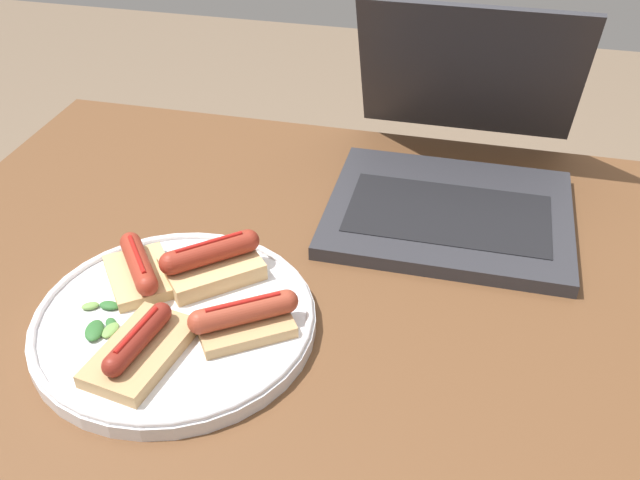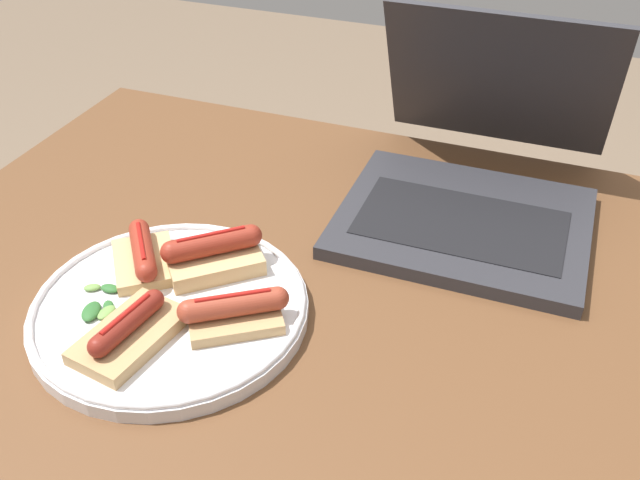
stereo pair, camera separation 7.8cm
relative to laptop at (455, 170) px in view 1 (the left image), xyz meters
The scene contains 8 objects.
desk 0.28m from the laptop, 110.06° to the right, with size 1.14×0.79×0.77m.
laptop is the anchor object (origin of this frame).
plate 0.42m from the laptop, 128.74° to the right, with size 0.30×0.30×0.02m.
sausage_toast_left 0.38m from the laptop, 119.15° to the right, with size 0.11×0.10×0.04m.
sausage_toast_middle 0.43m from the laptop, 138.99° to the right, with size 0.11×0.11×0.04m.
sausage_toast_right 0.35m from the laptop, 134.51° to the right, with size 0.13×0.12×0.05m.
sausage_toast_extra 0.47m from the laptop, 124.68° to the right, with size 0.09×0.12×0.04m.
salad_pile 0.49m from the laptop, 132.70° to the right, with size 0.06×0.06×0.01m.
Camera 1 is at (0.10, -0.60, 1.29)m, focal length 40.00 mm.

